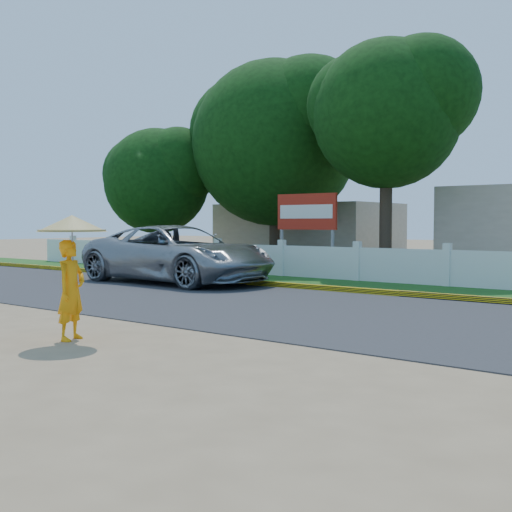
# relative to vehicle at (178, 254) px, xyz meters

# --- Properties ---
(ground) EXTENTS (120.00, 120.00, 0.00)m
(ground) POSITION_rel_vehicle_xyz_m (7.19, -7.22, -0.91)
(ground) COLOR #9E8460
(ground) RESTS_ON ground
(road) EXTENTS (60.00, 7.00, 0.02)m
(road) POSITION_rel_vehicle_xyz_m (7.19, -2.72, -0.90)
(road) COLOR #38383A
(road) RESTS_ON ground
(grass_verge) EXTENTS (60.00, 3.50, 0.03)m
(grass_verge) POSITION_rel_vehicle_xyz_m (7.19, 2.53, -0.90)
(grass_verge) COLOR #2D601E
(grass_verge) RESTS_ON ground
(curb) EXTENTS (40.00, 0.18, 0.16)m
(curb) POSITION_rel_vehicle_xyz_m (7.19, 0.83, -0.83)
(curb) COLOR yellow
(curb) RESTS_ON ground
(fence) EXTENTS (40.00, 0.10, 1.10)m
(fence) POSITION_rel_vehicle_xyz_m (7.19, 3.98, -0.36)
(fence) COLOR silver
(fence) RESTS_ON ground
(building_far) EXTENTS (8.00, 5.00, 2.80)m
(building_far) POSITION_rel_vehicle_xyz_m (-2.81, 11.78, 0.49)
(building_far) COLOR #B7AD99
(building_far) RESTS_ON ground
(vehicle) EXTENTS (6.66, 3.25, 1.82)m
(vehicle) POSITION_rel_vehicle_xyz_m (0.00, 0.00, 0.00)
(vehicle) COLOR #93969A
(vehicle) RESTS_ON ground
(monk_with_parasol) EXTENTS (1.11, 1.11, 2.03)m
(monk_with_parasol) POSITION_rel_vehicle_xyz_m (5.64, -8.07, 0.41)
(monk_with_parasol) COLOR #FF990D
(monk_with_parasol) RESTS_ON ground
(billboard) EXTENTS (2.50, 0.13, 2.95)m
(billboard) POSITION_rel_vehicle_xyz_m (1.50, 5.08, 1.23)
(billboard) COLOR gray
(billboard) RESTS_ON ground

